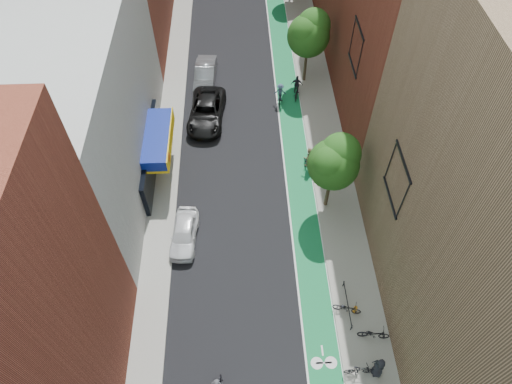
{
  "coord_description": "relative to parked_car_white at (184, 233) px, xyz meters",
  "views": [
    {
      "loc": [
        -0.2,
        -9.13,
        26.13
      ],
      "look_at": [
        0.66,
        10.25,
        1.5
      ],
      "focal_mm": 32.0,
      "sensor_mm": 36.0,
      "label": 1
    }
  ],
  "objects": [
    {
      "name": "cyclist_lane_near",
      "position": [
        8.93,
        5.99,
        0.19
      ],
      "size": [
        0.94,
        1.59,
        2.04
      ],
      "rotation": [
        0.0,
        0.0,
        3.35
      ],
      "color": "black",
      "rests_on": "ground"
    },
    {
      "name": "cyclist_lane_far",
      "position": [
        7.43,
        13.56,
        0.12
      ],
      "size": [
        1.07,
        1.91,
        1.91
      ],
      "rotation": [
        0.0,
        0.0,
        3.02
      ],
      "color": "black",
      "rests_on": "ground"
    },
    {
      "name": "parked_car_silver",
      "position": [
        1.0,
        16.69,
        0.11
      ],
      "size": [
        2.06,
        5.02,
        1.62
      ],
      "primitive_type": "imported",
      "rotation": [
        0.0,
        0.0,
        -0.07
      ],
      "color": "gray",
      "rests_on": "ground"
    },
    {
      "name": "parked_bike_mid",
      "position": [
        10.01,
        -9.27,
        -0.04
      ],
      "size": [
        1.71,
        0.5,
        1.03
      ],
      "primitive_type": "imported",
      "rotation": [
        0.0,
        0.0,
        1.56
      ],
      "color": "black",
      "rests_on": "sidewalk_right"
    },
    {
      "name": "cyclist_lane_mid",
      "position": [
        8.93,
        14.37,
        0.06
      ],
      "size": [
        1.07,
        1.96,
        2.07
      ],
      "rotation": [
        0.0,
        0.0,
        2.94
      ],
      "color": "black",
      "rests_on": "ground"
    },
    {
      "name": "bike_lane",
      "position": [
        8.23,
        18.4,
        -0.69
      ],
      "size": [
        2.0,
        68.0,
        0.01
      ],
      "primitive_type": "cube",
      "color": "#167D33",
      "rests_on": "ground"
    },
    {
      "name": "parked_car_white",
      "position": [
        0.0,
        0.0,
        0.0
      ],
      "size": [
        1.99,
        4.23,
        1.4
      ],
      "primitive_type": "imported",
      "rotation": [
        0.0,
        0.0,
        -0.08
      ],
      "color": "white",
      "rests_on": "ground"
    },
    {
      "name": "building_left_white",
      "position": [
        -6.77,
        6.4,
        5.3
      ],
      "size": [
        8.0,
        20.0,
        12.0
      ],
      "primitive_type": "cube",
      "color": "silver",
      "rests_on": "ground"
    },
    {
      "name": "sidewalk_left",
      "position": [
        -1.77,
        18.4,
        -0.63
      ],
      "size": [
        2.0,
        68.0,
        0.15
      ],
      "primitive_type": "cube",
      "color": "gray",
      "rests_on": "ground"
    },
    {
      "name": "sidewalk_right",
      "position": [
        10.73,
        18.4,
        -0.63
      ],
      "size": [
        3.0,
        68.0,
        0.15
      ],
      "primitive_type": "cube",
      "color": "gray",
      "rests_on": "ground"
    },
    {
      "name": "pedestrian",
      "position": [
        10.98,
        -9.29,
        0.33
      ],
      "size": [
        0.7,
        0.94,
        1.75
      ],
      "primitive_type": "imported",
      "rotation": [
        0.0,
        0.0,
        -1.39
      ],
      "color": "black",
      "rests_on": "sidewalk_right"
    },
    {
      "name": "tree_mid",
      "position": [
        9.88,
        16.42,
        4.19
      ],
      "size": [
        3.55,
        3.53,
        6.74
      ],
      "color": "#332619",
      "rests_on": "ground"
    },
    {
      "name": "parked_car_black",
      "position": [
        1.23,
        11.76,
        0.13
      ],
      "size": [
        3.32,
        6.19,
        1.65
      ],
      "primitive_type": "imported",
      "rotation": [
        0.0,
        0.0,
        -0.1
      ],
      "color": "black",
      "rests_on": "ground"
    },
    {
      "name": "ground",
      "position": [
        4.23,
        -7.6,
        -0.7
      ],
      "size": [
        160.0,
        160.0,
        0.0
      ],
      "primitive_type": "plane",
      "color": "black",
      "rests_on": "ground"
    },
    {
      "name": "parked_bike_far",
      "position": [
        11.2,
        -7.29,
        -0.06
      ],
      "size": [
        1.92,
        0.88,
        0.97
      ],
      "primitive_type": "imported",
      "rotation": [
        0.0,
        0.0,
        1.44
      ],
      "color": "black",
      "rests_on": "sidewalk_right"
    },
    {
      "name": "parked_bike_near",
      "position": [
        9.95,
        -5.65,
        -0.1
      ],
      "size": [
        1.8,
        1.04,
        0.89
      ],
      "primitive_type": "imported",
      "rotation": [
        0.0,
        0.0,
        1.29
      ],
      "color": "black",
      "rests_on": "sidewalk_right"
    },
    {
      "name": "tree_near",
      "position": [
        9.88,
        2.42,
        3.96
      ],
      "size": [
        3.4,
        3.36,
        6.42
      ],
      "color": "#332619",
      "rests_on": "ground"
    },
    {
      "name": "fire_hydrant",
      "position": [
        10.44,
        -5.71,
        -0.2
      ],
      "size": [
        0.23,
        0.23,
        0.67
      ],
      "color": "orange",
      "rests_on": "sidewalk_right"
    }
  ]
}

